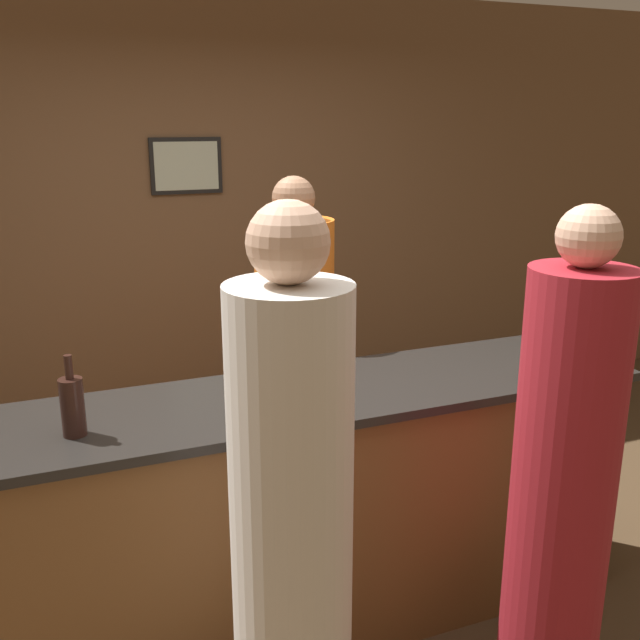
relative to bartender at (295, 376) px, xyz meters
The scene contains 11 objects.
ground_plane 1.10m from the bartender, 105.06° to the right, with size 14.00×14.00×0.00m, color #4C3823.
back_wall 1.53m from the bartender, 97.73° to the left, with size 8.00×0.08×2.80m.
bar_counter 0.80m from the bartender, 105.06° to the right, with size 2.68×0.62×1.03m.
bartender is the anchor object (origin of this frame).
guest_0 1.49m from the bartender, 73.70° to the right, with size 0.34×0.34×1.79m.
guest_1 1.58m from the bartender, 110.25° to the right, with size 0.33×0.33×1.85m.
wine_bottle_0 1.34m from the bartender, 143.48° to the right, with size 0.08×0.08×0.28m.
wine_bottle_1 1.29m from the bartender, 33.18° to the right, with size 0.07×0.07×0.31m.
wine_bottle_2 1.20m from the bartender, 55.77° to the right, with size 0.07×0.07×0.29m.
wine_glass_0 0.99m from the bartender, 108.96° to the right, with size 0.08×0.08×0.18m.
wine_glass_1 0.81m from the bartender, 103.60° to the right, with size 0.08×0.08×0.15m.
Camera 1 is at (-0.91, -2.37, 2.03)m, focal length 40.00 mm.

